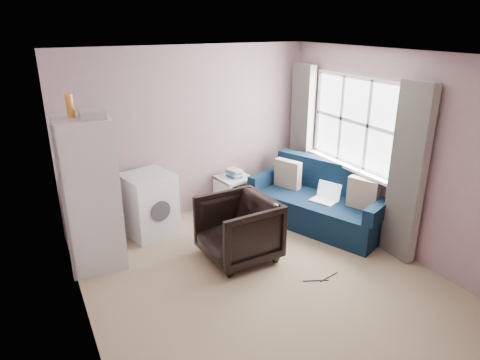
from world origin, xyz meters
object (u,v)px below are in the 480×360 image
Objects in this scene: side_table at (234,190)px; sofa at (322,203)px; fridge at (90,193)px; armchair at (238,226)px; washing_machine at (149,203)px.

sofa is at bearing -49.69° from side_table.
fridge is 3.19m from sofa.
side_table is at bearing 108.40° from sofa.
washing_machine reaches higher than armchair.
washing_machine is at bearing 137.64° from sofa.
side_table is at bearing -5.56° from washing_machine.
washing_machine is at bearing -149.13° from armchair.
fridge is 2.38× the size of washing_machine.
sofa is at bearing -33.84° from washing_machine.
armchair is at bearing -19.71° from fridge.
armchair is at bearing -115.04° from side_table.
side_table is (0.63, 1.36, -0.13)m from armchair.
sofa reaches higher than side_table.
armchair is 1.50m from side_table.
sofa reaches higher than armchair.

